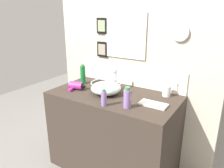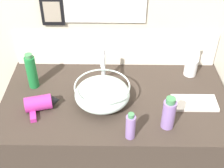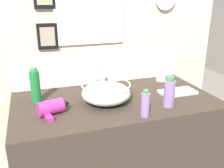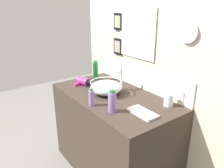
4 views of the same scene
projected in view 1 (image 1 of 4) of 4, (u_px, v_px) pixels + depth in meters
The scene contains 11 objects.
ground_plane at pixel (114, 165), 2.37m from camera, with size 6.00×6.00×0.00m, color gray.
vanity_counter at pixel (114, 132), 2.24m from camera, with size 1.23×0.67×0.83m, color #382D26.
back_panel at pixel (132, 50), 2.27m from camera, with size 1.84×0.10×2.42m.
glass_bowl_sink at pixel (106, 88), 2.09m from camera, with size 0.29×0.29×0.12m.
faucet at pixel (115, 77), 2.20m from camera, with size 0.02×0.11×0.22m.
hair_drier at pixel (77, 86), 2.22m from camera, with size 0.19×0.17×0.08m.
toothbrush_cup at pixel (167, 91), 2.04m from camera, with size 0.07×0.07×0.20m.
shampoo_bottle at pixel (127, 98), 1.79m from camera, with size 0.06×0.06×0.18m.
spray_bottle at pixel (104, 98), 1.83m from camera, with size 0.05×0.05×0.15m.
lotion_bottle at pixel (83, 74), 2.39m from camera, with size 0.06×0.06×0.22m.
hand_towel at pixel (153, 104), 1.86m from camera, with size 0.24×0.12×0.02m, color silver.
Camera 1 is at (1.04, -1.67, 1.60)m, focal length 35.00 mm.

